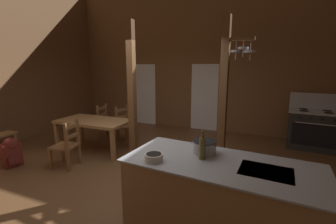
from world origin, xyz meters
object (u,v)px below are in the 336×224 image
(kitchen_island, at_px, (218,200))
(ladderback_chair_by_post, at_px, (107,122))
(stove_range, at_px, (313,129))
(bottle_tall_on_counter, at_px, (202,148))
(mixing_bowl_on_counter, at_px, (154,157))
(backpack, at_px, (11,151))
(ladderback_chair_at_table_end, at_px, (126,125))
(ladderback_chair_near_window, at_px, (67,145))
(stockpot_on_counter, at_px, (205,147))
(dining_table, at_px, (94,124))

(kitchen_island, relative_size, ladderback_chair_by_post, 2.35)
(stove_range, xyz_separation_m, bottle_tall_on_counter, (-1.83, -3.85, 0.59))
(bottle_tall_on_counter, bearing_deg, mixing_bowl_on_counter, -154.09)
(stove_range, xyz_separation_m, backpack, (-5.79, -3.54, -0.17))
(mixing_bowl_on_counter, bearing_deg, bottle_tall_on_counter, 25.91)
(ladderback_chair_by_post, bearing_deg, backpack, -105.51)
(kitchen_island, height_order, backpack, kitchen_island)
(kitchen_island, relative_size, ladderback_chair_at_table_end, 2.35)
(ladderback_chair_near_window, xyz_separation_m, stockpot_on_counter, (2.89, -0.54, 0.56))
(ladderback_chair_at_table_end, bearing_deg, dining_table, -112.26)
(ladderback_chair_at_table_end, bearing_deg, bottle_tall_on_counter, -43.14)
(dining_table, bearing_deg, ladderback_chair_at_table_end, 67.74)
(stockpot_on_counter, distance_m, mixing_bowl_on_counter, 0.65)
(ladderback_chair_at_table_end, relative_size, backpack, 1.59)
(stove_range, height_order, bottle_tall_on_counter, stove_range)
(kitchen_island, xyz_separation_m, stockpot_on_counter, (-0.23, 0.20, 0.55))
(ladderback_chair_near_window, relative_size, backpack, 1.59)
(ladderback_chair_by_post, distance_m, mixing_bowl_on_counter, 4.02)
(kitchen_island, xyz_separation_m, stove_range, (1.62, 3.86, 0.02))
(backpack, height_order, stockpot_on_counter, stockpot_on_counter)
(kitchen_island, bearing_deg, ladderback_chair_at_table_end, 138.91)
(backpack, xyz_separation_m, mixing_bowl_on_counter, (3.46, -0.56, 0.66))
(stove_range, xyz_separation_m, dining_table, (-4.86, -2.15, 0.17))
(kitchen_island, relative_size, backpack, 3.74)
(ladderback_chair_near_window, relative_size, bottle_tall_on_counter, 2.80)
(ladderback_chair_near_window, height_order, ladderback_chair_by_post, same)
(kitchen_island, relative_size, ladderback_chair_near_window, 2.35)
(backpack, distance_m, bottle_tall_on_counter, 4.04)
(backpack, bearing_deg, ladderback_chair_by_post, 74.49)
(ladderback_chair_near_window, distance_m, bottle_tall_on_counter, 3.06)
(ladderback_chair_at_table_end, distance_m, stockpot_on_counter, 3.59)
(kitchen_island, distance_m, ladderback_chair_near_window, 3.21)
(backpack, bearing_deg, dining_table, 56.07)
(ladderback_chair_near_window, distance_m, ladderback_chair_by_post, 1.88)
(ladderback_chair_near_window, height_order, stockpot_on_counter, stockpot_on_counter)
(kitchen_island, bearing_deg, mixing_bowl_on_counter, -162.06)
(bottle_tall_on_counter, bearing_deg, ladderback_chair_near_window, 165.82)
(kitchen_island, height_order, stockpot_on_counter, stockpot_on_counter)
(ladderback_chair_by_post, relative_size, stockpot_on_counter, 2.65)
(ladderback_chair_near_window, xyz_separation_m, ladderback_chair_by_post, (-0.43, 1.83, 0.00))
(dining_table, bearing_deg, bottle_tall_on_counter, -29.31)
(ladderback_chair_by_post, height_order, backpack, ladderback_chair_by_post)
(mixing_bowl_on_counter, bearing_deg, stockpot_on_counter, 41.86)
(stove_range, bearing_deg, ladderback_chair_at_table_end, -163.62)
(ladderback_chair_at_table_end, relative_size, mixing_bowl_on_counter, 4.42)
(dining_table, xyz_separation_m, mixing_bowl_on_counter, (2.53, -1.94, 0.32))
(mixing_bowl_on_counter, relative_size, bottle_tall_on_counter, 0.63)
(mixing_bowl_on_counter, bearing_deg, ladderback_chair_by_post, 135.31)
(kitchen_island, distance_m, stockpot_on_counter, 0.63)
(ladderback_chair_near_window, bearing_deg, kitchen_island, -13.45)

